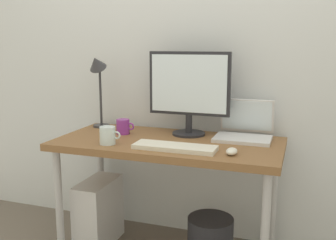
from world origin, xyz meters
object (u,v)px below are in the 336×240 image
object	(u,v)px
desk_lamp	(97,75)
monitor	(189,89)
mouse	(232,151)
coffee_mug	(123,127)
laptop	(244,129)
glass_cup	(108,135)
desk	(168,152)
keyboard	(175,147)
computer_tower	(99,212)

from	to	relation	value
desk_lamp	monitor	bearing A→B (deg)	-0.09
monitor	mouse	size ratio (longest dim) A/B	5.58
monitor	coffee_mug	size ratio (longest dim) A/B	4.34
laptop	glass_cup	size ratio (longest dim) A/B	2.61
desk_lamp	desk	bearing A→B (deg)	-18.22
mouse	glass_cup	size ratio (longest dim) A/B	0.73
keyboard	computer_tower	xyz separation A→B (m)	(-0.56, 0.16, -0.52)
desk	monitor	size ratio (longest dim) A/B	2.57
desk	desk_lamp	size ratio (longest dim) A/B	2.63
desk	computer_tower	distance (m)	0.64
monitor	keyboard	bearing A→B (deg)	-85.74
laptop	glass_cup	world-z (taller)	laptop
keyboard	coffee_mug	world-z (taller)	coffee_mug
desk	laptop	world-z (taller)	laptop
desk_lamp	keyboard	distance (m)	0.81
desk_lamp	mouse	size ratio (longest dim) A/B	5.45
mouse	computer_tower	bearing A→B (deg)	169.37
coffee_mug	computer_tower	xyz separation A→B (m)	(-0.15, -0.08, -0.55)
laptop	mouse	world-z (taller)	laptop
coffee_mug	computer_tower	distance (m)	0.58
monitor	laptop	xyz separation A→B (m)	(0.33, 0.02, -0.22)
coffee_mug	glass_cup	world-z (taller)	glass_cup
glass_cup	desk_lamp	bearing A→B (deg)	125.17
desk	coffee_mug	bearing A→B (deg)	167.72
coffee_mug	computer_tower	size ratio (longest dim) A/B	0.28
monitor	keyboard	size ratio (longest dim) A/B	1.14
glass_cup	computer_tower	world-z (taller)	glass_cup
desk_lamp	glass_cup	distance (m)	0.54
laptop	computer_tower	size ratio (longest dim) A/B	0.76
keyboard	coffee_mug	bearing A→B (deg)	149.91
keyboard	computer_tower	size ratio (longest dim) A/B	1.05
computer_tower	monitor	bearing A→B (deg)	19.23
laptop	desk	bearing A→B (deg)	-153.95
desk	keyboard	distance (m)	0.21
desk_lamp	computer_tower	distance (m)	0.88
keyboard	computer_tower	distance (m)	0.78
coffee_mug	computer_tower	world-z (taller)	coffee_mug
glass_cup	keyboard	bearing A→B (deg)	2.25
mouse	coffee_mug	distance (m)	0.75
desk	mouse	distance (m)	0.44
mouse	computer_tower	size ratio (longest dim) A/B	0.21
desk	coffee_mug	xyz separation A→B (m)	(-0.32, 0.07, 0.12)
laptop	mouse	xyz separation A→B (m)	(-0.01, -0.37, -0.04)
computer_tower	keyboard	bearing A→B (deg)	-16.08
glass_cup	computer_tower	size ratio (longest dim) A/B	0.29
keyboard	desk	bearing A→B (deg)	119.70
desk_lamp	glass_cup	bearing A→B (deg)	-54.83
desk_lamp	coffee_mug	size ratio (longest dim) A/B	4.23
desk	coffee_mug	world-z (taller)	coffee_mug
computer_tower	glass_cup	bearing A→B (deg)	-44.98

